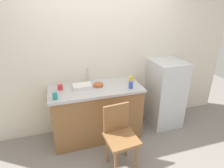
# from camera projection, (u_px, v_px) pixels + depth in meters

# --- Properties ---
(ground_plane) EXTENTS (8.00, 8.00, 0.00)m
(ground_plane) POSITION_uv_depth(u_px,v_px,m) (120.00, 159.00, 2.78)
(ground_plane) COLOR gray
(back_wall) EXTENTS (4.80, 0.10, 2.54)m
(back_wall) POSITION_uv_depth(u_px,v_px,m) (102.00, 57.00, 3.15)
(back_wall) COLOR silver
(back_wall) RESTS_ON ground_plane
(cabinet_base) EXTENTS (1.40, 0.60, 0.86)m
(cabinet_base) POSITION_uv_depth(u_px,v_px,m) (97.00, 113.00, 3.13)
(cabinet_base) COLOR olive
(cabinet_base) RESTS_ON ground_plane
(countertop) EXTENTS (1.44, 0.64, 0.04)m
(countertop) POSITION_uv_depth(u_px,v_px,m) (96.00, 89.00, 2.95)
(countertop) COLOR #B7B7BC
(countertop) RESTS_ON cabinet_base
(faucet) EXTENTS (0.02, 0.02, 0.24)m
(faucet) POSITION_uv_depth(u_px,v_px,m) (88.00, 75.00, 3.09)
(faucet) COLOR #B7B7BC
(faucet) RESTS_ON countertop
(refrigerator) EXTENTS (0.53, 0.57, 1.21)m
(refrigerator) POSITION_uv_depth(u_px,v_px,m) (165.00, 93.00, 3.41)
(refrigerator) COLOR silver
(refrigerator) RESTS_ON ground_plane
(chair) EXTENTS (0.44, 0.44, 0.89)m
(chair) POSITION_uv_depth(u_px,v_px,m) (120.00, 134.00, 2.52)
(chair) COLOR olive
(chair) RESTS_ON ground_plane
(dish_tray) EXTENTS (0.28, 0.20, 0.05)m
(dish_tray) POSITION_uv_depth(u_px,v_px,m) (82.00, 86.00, 2.93)
(dish_tray) COLOR white
(dish_tray) RESTS_ON countertop
(terracotta_bowl) EXTENTS (0.15, 0.15, 0.04)m
(terracotta_bowl) POSITION_uv_depth(u_px,v_px,m) (98.00, 85.00, 2.98)
(terracotta_bowl) COLOR #B25B33
(terracotta_bowl) RESTS_ON countertop
(cup_yellow) EXTENTS (0.07, 0.07, 0.09)m
(cup_yellow) POSITION_uv_depth(u_px,v_px,m) (131.00, 79.00, 3.13)
(cup_yellow) COLOR yellow
(cup_yellow) RESTS_ON countertop
(cup_teal) EXTENTS (0.07, 0.07, 0.09)m
(cup_teal) POSITION_uv_depth(u_px,v_px,m) (55.00, 96.00, 2.58)
(cup_teal) COLOR teal
(cup_teal) RESTS_ON countertop
(cup_blue) EXTENTS (0.07, 0.07, 0.10)m
(cup_blue) POSITION_uv_depth(u_px,v_px,m) (131.00, 85.00, 2.90)
(cup_blue) COLOR blue
(cup_blue) RESTS_ON countertop
(cup_red) EXTENTS (0.08, 0.08, 0.08)m
(cup_red) POSITION_uv_depth(u_px,v_px,m) (60.00, 87.00, 2.86)
(cup_red) COLOR red
(cup_red) RESTS_ON countertop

